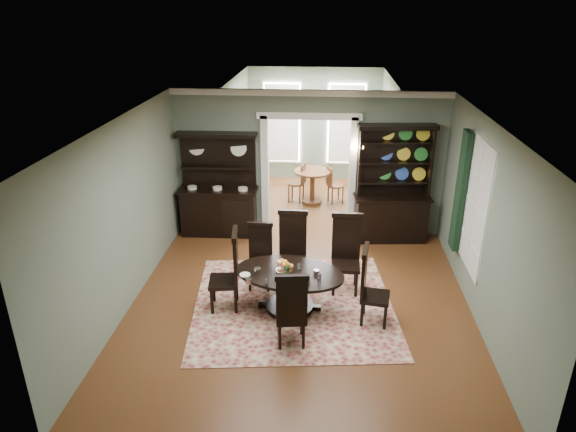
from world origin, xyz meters
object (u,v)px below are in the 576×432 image
(dining_table, at_px, (290,283))
(parlor_table, at_px, (312,182))
(sideboard, at_px, (219,200))
(welsh_dresser, at_px, (392,199))

(dining_table, distance_m, parlor_table, 4.70)
(sideboard, relative_size, parlor_table, 2.42)
(welsh_dresser, height_order, parlor_table, welsh_dresser)
(sideboard, height_order, welsh_dresser, welsh_dresser)
(dining_table, relative_size, parlor_table, 2.14)
(dining_table, height_order, parlor_table, parlor_table)
(dining_table, relative_size, sideboard, 0.89)
(sideboard, distance_m, parlor_table, 2.68)
(sideboard, xyz_separation_m, welsh_dresser, (3.56, -0.01, 0.12))
(welsh_dresser, bearing_deg, sideboard, 174.35)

